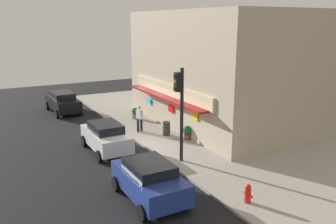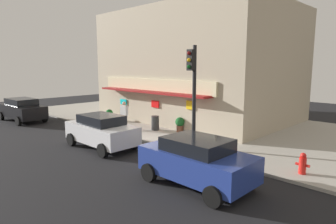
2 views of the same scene
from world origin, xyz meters
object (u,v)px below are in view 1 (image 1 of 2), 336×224
(potted_plant_by_window, at_px, (187,132))
(parked_car_black, at_px, (63,102))
(trash_can, at_px, (166,128))
(parked_car_white, at_px, (106,137))
(traffic_light, at_px, (180,103))
(pedestrian, at_px, (140,117))
(potted_plant_by_doorway, at_px, (135,113))
(fire_hydrant, at_px, (248,194))
(parked_car_blue, at_px, (149,180))

(potted_plant_by_window, distance_m, parked_car_black, 12.08)
(parked_car_black, bearing_deg, trash_can, 24.48)
(parked_car_white, bearing_deg, traffic_light, 38.04)
(pedestrian, xyz_separation_m, parked_car_black, (-8.06, -3.18, -0.22))
(potted_plant_by_window, bearing_deg, potted_plant_by_doorway, -171.71)
(pedestrian, height_order, potted_plant_by_doorway, pedestrian)
(traffic_light, height_order, parked_car_black, traffic_light)
(trash_can, xyz_separation_m, parked_car_white, (0.62, -4.19, 0.29))
(traffic_light, distance_m, potted_plant_by_doorway, 9.22)
(pedestrian, bearing_deg, fire_hydrant, -0.33)
(potted_plant_by_doorway, bearing_deg, traffic_light, -8.21)
(traffic_light, distance_m, parked_car_blue, 4.70)
(trash_can, bearing_deg, parked_car_white, -81.60)
(traffic_light, height_order, trash_can, traffic_light)
(fire_hydrant, relative_size, parked_car_white, 0.20)
(traffic_light, height_order, parked_car_white, traffic_light)
(pedestrian, height_order, parked_car_white, pedestrian)
(traffic_light, xyz_separation_m, trash_can, (-4.13, 1.45, -2.66))
(potted_plant_by_window, bearing_deg, parked_car_white, -99.11)
(parked_car_black, height_order, parked_car_blue, parked_car_black)
(trash_can, xyz_separation_m, parked_car_black, (-9.57, -4.36, 0.30))
(parked_car_white, relative_size, parked_car_blue, 1.02)
(traffic_light, height_order, parked_car_blue, traffic_light)
(potted_plant_by_window, distance_m, parked_car_blue, 7.49)
(trash_can, xyz_separation_m, potted_plant_by_doorway, (-4.60, -0.19, -0.03))
(potted_plant_by_doorway, relative_size, parked_car_blue, 0.21)
(parked_car_black, bearing_deg, fire_hydrant, 9.44)
(fire_hydrant, xyz_separation_m, parked_car_white, (-8.55, -2.95, 0.35))
(trash_can, height_order, potted_plant_by_doorway, trash_can)
(fire_hydrant, height_order, parked_car_black, parked_car_black)
(trash_can, distance_m, pedestrian, 1.99)
(fire_hydrant, xyz_separation_m, pedestrian, (-10.68, 0.06, 0.58))
(trash_can, bearing_deg, fire_hydrant, -7.72)
(pedestrian, distance_m, potted_plant_by_window, 3.49)
(traffic_light, relative_size, potted_plant_by_window, 5.53)
(fire_hydrant, distance_m, potted_plant_by_doorway, 13.81)
(traffic_light, bearing_deg, parked_car_black, -168.00)
(pedestrian, relative_size, potted_plant_by_window, 1.97)
(parked_car_blue, bearing_deg, trash_can, 146.95)
(traffic_light, relative_size, parked_car_blue, 1.23)
(fire_hydrant, bearing_deg, potted_plant_by_window, 166.05)
(trash_can, relative_size, parked_car_black, 0.19)
(trash_can, height_order, pedestrian, pedestrian)
(fire_hydrant, bearing_deg, pedestrian, 179.67)
(traffic_light, xyz_separation_m, potted_plant_by_window, (-2.73, 2.13, -2.60))
(parked_car_blue, bearing_deg, traffic_light, 132.10)
(parked_car_blue, bearing_deg, parked_car_white, 177.57)
(pedestrian, distance_m, potted_plant_by_doorway, 3.30)
(pedestrian, relative_size, potted_plant_by_doorway, 2.12)
(traffic_light, bearing_deg, potted_plant_by_doorway, 171.79)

